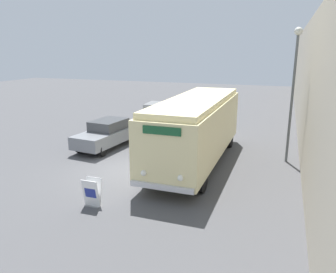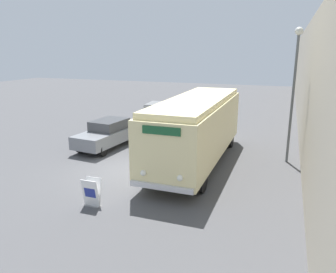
# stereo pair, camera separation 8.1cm
# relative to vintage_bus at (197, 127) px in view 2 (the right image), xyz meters

# --- Properties ---
(ground_plane) EXTENTS (80.00, 80.00, 0.00)m
(ground_plane) POSITION_rel_vintage_bus_xyz_m (-2.68, -2.10, -1.78)
(ground_plane) COLOR #4C4C4F
(building_wall_right) EXTENTS (0.30, 60.00, 6.88)m
(building_wall_right) POSITION_rel_vintage_bus_xyz_m (4.88, 7.90, 1.66)
(building_wall_right) COLOR #B2A893
(building_wall_right) RESTS_ON ground_plane
(vintage_bus) EXTENTS (2.49, 9.28, 3.14)m
(vintage_bus) POSITION_rel_vintage_bus_xyz_m (0.00, 0.00, 0.00)
(vintage_bus) COLOR black
(vintage_bus) RESTS_ON ground_plane
(sign_board) EXTENTS (0.61, 0.38, 1.01)m
(sign_board) POSITION_rel_vintage_bus_xyz_m (-2.20, -5.61, -1.30)
(sign_board) COLOR gray
(sign_board) RESTS_ON ground_plane
(streetlamp) EXTENTS (0.36, 0.36, 6.25)m
(streetlamp) POSITION_rel_vintage_bus_xyz_m (4.11, 1.66, 2.29)
(streetlamp) COLOR #595E60
(streetlamp) RESTS_ON ground_plane
(parked_car_near) EXTENTS (2.15, 4.65, 1.52)m
(parked_car_near) POSITION_rel_vintage_bus_xyz_m (-5.31, 0.97, -1.01)
(parked_car_near) COLOR black
(parked_car_near) RESTS_ON ground_plane
(parked_car_mid) EXTENTS (2.03, 4.66, 1.37)m
(parked_car_mid) POSITION_rel_vintage_bus_xyz_m (-5.35, 8.27, -1.08)
(parked_car_mid) COLOR black
(parked_car_mid) RESTS_ON ground_plane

